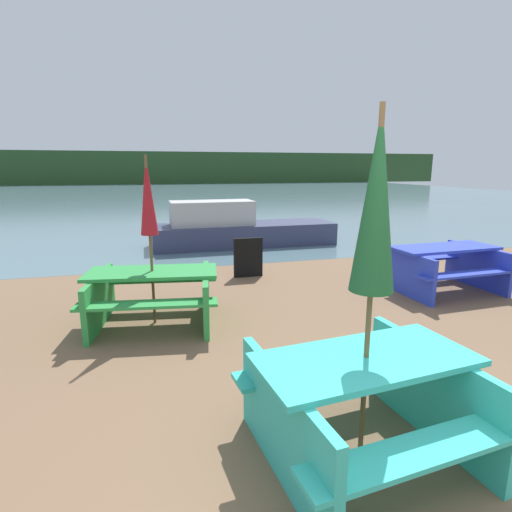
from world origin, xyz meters
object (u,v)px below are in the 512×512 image
object	(u,v)px
picnic_table_teal	(363,397)
boat	(237,229)
picnic_table_blue	(443,264)
umbrella_crimson	(148,198)
signboard	(248,257)
picnic_table_green	(153,291)
umbrella_darkgreen	(376,204)

from	to	relation	value
picnic_table_teal	boat	world-z (taller)	boat
picnic_table_blue	umbrella_crimson	distance (m)	4.90
umbrella_crimson	signboard	bearing A→B (deg)	47.42
picnic_table_blue	signboard	bearing A→B (deg)	150.33
picnic_table_green	picnic_table_blue	world-z (taller)	picnic_table_blue
picnic_table_blue	signboard	world-z (taller)	picnic_table_blue
boat	umbrella_crimson	bearing A→B (deg)	-114.55
picnic_table_green	umbrella_crimson	world-z (taller)	umbrella_crimson
boat	signboard	xyz separation A→B (m)	(-0.46, -3.14, -0.06)
picnic_table_green	umbrella_crimson	distance (m)	1.23
picnic_table_teal	picnic_table_green	distance (m)	3.30
picnic_table_blue	umbrella_crimson	size ratio (longest dim) A/B	0.83
picnic_table_green	umbrella_darkgreen	distance (m)	3.58
picnic_table_green	signboard	distance (m)	2.63
picnic_table_green	boat	size ratio (longest dim) A/B	0.38
picnic_table_blue	umbrella_darkgreen	world-z (taller)	umbrella_darkgreen
picnic_table_green	picnic_table_blue	xyz separation A→B (m)	(4.74, 0.25, 0.02)
umbrella_darkgreen	umbrella_crimson	world-z (taller)	umbrella_darkgreen
picnic_table_blue	picnic_table_teal	bearing A→B (deg)	-135.90
picnic_table_teal	umbrella_crimson	world-z (taller)	umbrella_crimson
picnic_table_green	umbrella_crimson	size ratio (longest dim) A/B	0.84
umbrella_crimson	umbrella_darkgreen	bearing A→B (deg)	-64.94
signboard	umbrella_darkgreen	bearing A→B (deg)	-94.38
picnic_table_teal	umbrella_crimson	xyz separation A→B (m)	(-1.40, 2.99, 1.22)
picnic_table_green	picnic_table_blue	distance (m)	4.75
umbrella_crimson	boat	bearing A→B (deg)	66.25
umbrella_crimson	picnic_table_green	bearing A→B (deg)	0.00
umbrella_crimson	signboard	xyz separation A→B (m)	(1.78, 1.93, -1.30)
boat	signboard	distance (m)	3.18
picnic_table_teal	umbrella_crimson	distance (m)	3.52
umbrella_crimson	boat	xyz separation A→B (m)	(2.23, 5.08, -1.23)
picnic_table_blue	umbrella_darkgreen	size ratio (longest dim) A/B	0.75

